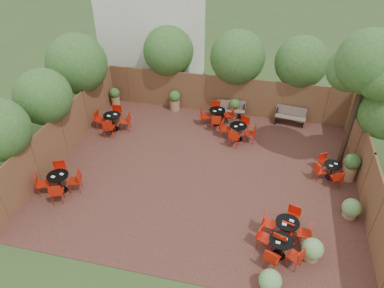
# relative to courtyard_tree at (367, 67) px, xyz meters

# --- Properties ---
(ground) EXTENTS (80.00, 80.00, 0.00)m
(ground) POSITION_rel_courtyard_tree_xyz_m (-5.39, -1.78, -4.35)
(ground) COLOR #354F23
(ground) RESTS_ON ground
(courtyard_paving) EXTENTS (12.00, 10.00, 0.02)m
(courtyard_paving) POSITION_rel_courtyard_tree_xyz_m (-5.39, -1.78, -4.34)
(courtyard_paving) COLOR #3D1D19
(courtyard_paving) RESTS_ON ground
(fence_back) EXTENTS (12.00, 0.08, 2.00)m
(fence_back) POSITION_rel_courtyard_tree_xyz_m (-5.39, 3.22, -3.35)
(fence_back) COLOR brown
(fence_back) RESTS_ON ground
(fence_left) EXTENTS (0.08, 10.00, 2.00)m
(fence_left) POSITION_rel_courtyard_tree_xyz_m (-11.39, -1.78, -3.35)
(fence_left) COLOR brown
(fence_left) RESTS_ON ground
(fence_right) EXTENTS (0.08, 10.00, 2.00)m
(fence_right) POSITION_rel_courtyard_tree_xyz_m (0.61, -1.78, -3.35)
(fence_right) COLOR brown
(fence_right) RESTS_ON ground
(neighbour_building) EXTENTS (5.00, 4.00, 8.00)m
(neighbour_building) POSITION_rel_courtyard_tree_xyz_m (-9.89, 6.22, -0.35)
(neighbour_building) COLOR silver
(neighbour_building) RESTS_ON ground
(overhang_foliage) EXTENTS (15.75, 10.65, 2.79)m
(overhang_foliage) POSITION_rel_courtyard_tree_xyz_m (-7.23, 1.49, -1.59)
(overhang_foliage) COLOR #2C591C
(overhang_foliage) RESTS_ON ground
(courtyard_tree) EXTENTS (2.53, 2.43, 5.66)m
(courtyard_tree) POSITION_rel_courtyard_tree_xyz_m (0.00, 0.00, 0.00)
(courtyard_tree) COLOR black
(courtyard_tree) RESTS_ON courtyard_paving
(park_bench_left) EXTENTS (1.44, 0.61, 0.87)m
(park_bench_left) POSITION_rel_courtyard_tree_xyz_m (-4.93, 2.84, -3.88)
(park_bench_left) COLOR brown
(park_bench_left) RESTS_ON courtyard_paving
(park_bench_right) EXTENTS (1.49, 0.65, 0.89)m
(park_bench_right) POSITION_rel_courtyard_tree_xyz_m (-2.03, 2.84, -3.87)
(park_bench_right) COLOR brown
(park_bench_right) RESTS_ON courtyard_paving
(bistro_tables) EXTENTS (11.49, 8.78, 0.92)m
(bistro_tables) POSITION_rel_courtyard_tree_xyz_m (-5.51, -1.49, -3.89)
(bistro_tables) COLOR black
(bistro_tables) RESTS_ON courtyard_paving
(planters) EXTENTS (11.89, 4.36, 1.17)m
(planters) POSITION_rel_courtyard_tree_xyz_m (-5.14, 1.60, -3.75)
(planters) COLOR #9A724D
(planters) RESTS_ON courtyard_paving
(low_shrubs) EXTENTS (3.24, 4.17, 0.73)m
(low_shrubs) POSITION_rel_courtyard_tree_xyz_m (-1.24, -4.80, -3.98)
(low_shrubs) COLOR #9A724D
(low_shrubs) RESTS_ON courtyard_paving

